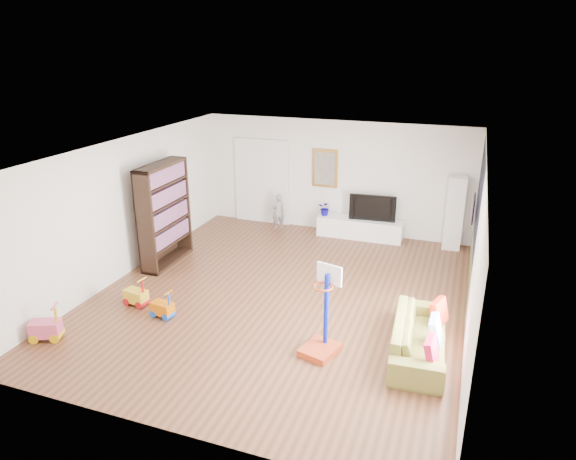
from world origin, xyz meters
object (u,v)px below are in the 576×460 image
(bookshelf, at_px, (164,214))
(sofa, at_px, (419,337))
(media_console, at_px, (360,228))
(basketball_hoop, at_px, (321,312))

(bookshelf, xyz_separation_m, sofa, (5.40, -1.69, -0.78))
(media_console, relative_size, sofa, 1.03)
(media_console, height_order, sofa, sofa)
(bookshelf, height_order, sofa, bookshelf)
(sofa, bearing_deg, basketball_hoop, 105.73)
(media_console, distance_m, bookshelf, 4.58)
(bookshelf, bearing_deg, media_console, 37.42)
(sofa, xyz_separation_m, basketball_hoop, (-1.39, -0.49, 0.41))
(bookshelf, distance_m, basketball_hoop, 4.58)
(media_console, distance_m, basketball_hoop, 5.02)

